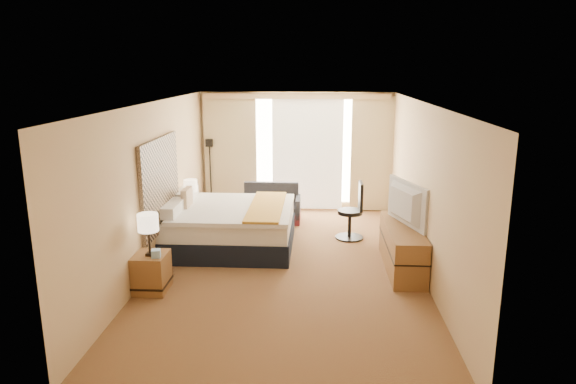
# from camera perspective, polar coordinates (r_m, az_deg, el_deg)

# --- Properties ---
(floor) EXTENTS (4.20, 7.00, 0.02)m
(floor) POSITION_cam_1_polar(r_m,az_deg,el_deg) (8.37, -0.14, -8.18)
(floor) COLOR #4F1816
(floor) RESTS_ON ground
(ceiling) EXTENTS (4.20, 7.00, 0.02)m
(ceiling) POSITION_cam_1_polar(r_m,az_deg,el_deg) (7.79, -0.15, 9.87)
(ceiling) COLOR silver
(ceiling) RESTS_ON wall_back
(wall_back) EXTENTS (4.20, 0.02, 2.60)m
(wall_back) POSITION_cam_1_polar(r_m,az_deg,el_deg) (11.41, 0.92, 4.52)
(wall_back) COLOR #CFB67E
(wall_back) RESTS_ON ground
(wall_front) EXTENTS (4.20, 0.02, 2.60)m
(wall_front) POSITION_cam_1_polar(r_m,az_deg,el_deg) (4.65, -2.78, -9.37)
(wall_front) COLOR #CFB67E
(wall_front) RESTS_ON ground
(wall_left) EXTENTS (0.02, 7.00, 2.60)m
(wall_left) POSITION_cam_1_polar(r_m,az_deg,el_deg) (8.37, -14.65, 0.68)
(wall_left) COLOR #CFB67E
(wall_left) RESTS_ON ground
(wall_right) EXTENTS (0.02, 7.00, 2.60)m
(wall_right) POSITION_cam_1_polar(r_m,az_deg,el_deg) (8.13, 14.80, 0.30)
(wall_right) COLOR #CFB67E
(wall_right) RESTS_ON ground
(headboard) EXTENTS (0.06, 1.85, 1.50)m
(headboard) POSITION_cam_1_polar(r_m,az_deg,el_deg) (8.55, -13.98, 0.85)
(headboard) COLOR black
(headboard) RESTS_ON wall_left
(nightstand_left) EXTENTS (0.45, 0.52, 0.55)m
(nightstand_left) POSITION_cam_1_polar(r_m,az_deg,el_deg) (7.65, -14.92, -8.63)
(nightstand_left) COLOR brown
(nightstand_left) RESTS_ON floor
(nightstand_right) EXTENTS (0.45, 0.52, 0.55)m
(nightstand_right) POSITION_cam_1_polar(r_m,az_deg,el_deg) (9.91, -10.50, -3.21)
(nightstand_right) COLOR brown
(nightstand_right) RESTS_ON floor
(media_dresser) EXTENTS (0.50, 1.80, 0.70)m
(media_dresser) POSITION_cam_1_polar(r_m,az_deg,el_deg) (8.35, 12.57, -6.03)
(media_dresser) COLOR brown
(media_dresser) RESTS_ON floor
(window) EXTENTS (2.30, 0.02, 2.30)m
(window) POSITION_cam_1_polar(r_m,az_deg,el_deg) (11.37, 2.17, 4.58)
(window) COLOR silver
(window) RESTS_ON wall_back
(curtains) EXTENTS (4.12, 0.19, 2.56)m
(curtains) POSITION_cam_1_polar(r_m,az_deg,el_deg) (11.28, 0.88, 4.97)
(curtains) COLOR beige
(curtains) RESTS_ON floor
(bed) EXTENTS (2.19, 2.00, 1.06)m
(bed) POSITION_cam_1_polar(r_m,az_deg,el_deg) (9.16, -6.48, -3.75)
(bed) COLOR black
(bed) RESTS_ON floor
(loveseat) EXTENTS (1.24, 0.67, 0.77)m
(loveseat) POSITION_cam_1_polar(r_m,az_deg,el_deg) (10.68, -1.92, -1.88)
(loveseat) COLOR maroon
(loveseat) RESTS_ON floor
(floor_lamp) EXTENTS (0.20, 0.20, 1.59)m
(floor_lamp) POSITION_cam_1_polar(r_m,az_deg,el_deg) (11.48, -8.67, 3.54)
(floor_lamp) COLOR black
(floor_lamp) RESTS_ON floor
(desk_chair) EXTENTS (0.52, 0.52, 1.07)m
(desk_chair) POSITION_cam_1_polar(r_m,az_deg,el_deg) (9.59, 7.24, -2.41)
(desk_chair) COLOR black
(desk_chair) RESTS_ON floor
(lamp_left) EXTENTS (0.29, 0.29, 0.61)m
(lamp_left) POSITION_cam_1_polar(r_m,az_deg,el_deg) (7.36, -15.30, -3.39)
(lamp_left) COLOR black
(lamp_left) RESTS_ON nightstand_left
(lamp_right) EXTENTS (0.25, 0.25, 0.53)m
(lamp_right) POSITION_cam_1_polar(r_m,az_deg,el_deg) (9.76, -10.78, 0.66)
(lamp_right) COLOR black
(lamp_right) RESTS_ON nightstand_right
(tissue_box) EXTENTS (0.14, 0.14, 0.11)m
(tissue_box) POSITION_cam_1_polar(r_m,az_deg,el_deg) (7.40, -14.46, -6.63)
(tissue_box) COLOR #95C0E6
(tissue_box) RESTS_ON nightstand_left
(telephone) EXTENTS (0.20, 0.16, 0.07)m
(telephone) POSITION_cam_1_polar(r_m,az_deg,el_deg) (9.67, -10.40, -1.73)
(telephone) COLOR black
(telephone) RESTS_ON nightstand_right
(television) EXTENTS (0.53, 1.18, 0.69)m
(television) POSITION_cam_1_polar(r_m,az_deg,el_deg) (8.21, 12.39, -1.27)
(television) COLOR black
(television) RESTS_ON media_dresser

